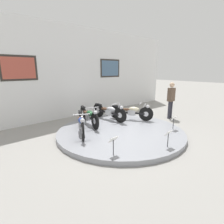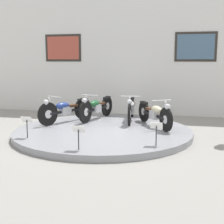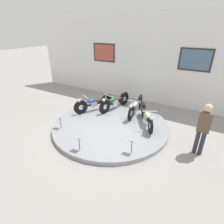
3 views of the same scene
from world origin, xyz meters
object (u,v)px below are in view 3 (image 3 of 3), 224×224
(info_placard_front_right, at_px, (132,143))
(motorcycle_green, at_px, (114,101))
(motorcycle_blue, at_px, (93,103))
(visitor_standing, at_px, (203,127))
(motorcycle_cream, at_px, (147,116))
(info_placard_front_centre, at_px, (79,140))
(info_placard_front_left, at_px, (60,120))
(motorcycle_silver, at_px, (135,106))

(info_placard_front_right, bearing_deg, motorcycle_green, 128.65)
(motorcycle_blue, height_order, visitor_standing, visitor_standing)
(motorcycle_cream, bearing_deg, visitor_standing, -19.50)
(info_placard_front_right, bearing_deg, info_placard_front_centre, -155.26)
(motorcycle_blue, distance_m, motorcycle_green, 0.99)
(info_placard_front_right, xyz_separation_m, visitor_standing, (1.80, 1.21, 0.48))
(motorcycle_blue, distance_m, motorcycle_cream, 2.61)
(info_placard_front_left, distance_m, info_placard_front_centre, 1.66)
(motorcycle_blue, relative_size, motorcycle_green, 0.92)
(info_placard_front_left, height_order, info_placard_front_centre, same)
(visitor_standing, bearing_deg, info_placard_front_centre, -150.03)
(motorcycle_cream, distance_m, info_placard_front_right, 1.93)
(motorcycle_blue, height_order, info_placard_front_left, motorcycle_blue)
(motorcycle_cream, bearing_deg, info_placard_front_right, -83.96)
(motorcycle_blue, distance_m, info_placard_front_centre, 2.92)
(motorcycle_silver, distance_m, info_placard_front_centre, 3.30)
(motorcycle_cream, relative_size, info_placard_front_centre, 3.33)
(motorcycle_blue, distance_m, motorcycle_silver, 1.95)
(motorcycle_blue, relative_size, info_placard_front_left, 3.53)
(motorcycle_blue, bearing_deg, info_placard_front_left, -96.15)
(motorcycle_blue, bearing_deg, info_placard_front_right, -34.37)
(info_placard_front_left, relative_size, info_placard_front_right, 1.00)
(motorcycle_silver, xyz_separation_m, info_placard_front_left, (-2.05, -2.56, -0.02))
(motorcycle_green, height_order, motorcycle_silver, motorcycle_green)
(info_placard_front_right, distance_m, visitor_standing, 2.22)
(motorcycle_blue, bearing_deg, motorcycle_green, 40.34)
(motorcycle_cream, distance_m, visitor_standing, 2.17)
(info_placard_front_left, bearing_deg, motorcycle_blue, 83.85)
(motorcycle_green, bearing_deg, visitor_standing, -19.36)
(visitor_standing, bearing_deg, info_placard_front_left, -165.87)
(motorcycle_cream, xyz_separation_m, info_placard_front_centre, (-1.30, -2.62, -0.01))
(motorcycle_green, height_order, visitor_standing, visitor_standing)
(motorcycle_cream, relative_size, info_placard_front_right, 3.33)
(motorcycle_cream, xyz_separation_m, info_placard_front_right, (0.20, -1.92, -0.01))
(info_placard_front_centre, bearing_deg, motorcycle_green, 99.46)
(motorcycle_silver, height_order, info_placard_front_centre, motorcycle_silver)
(info_placard_front_left, xyz_separation_m, info_placard_front_centre, (1.51, -0.69, 0.00))
(motorcycle_silver, distance_m, visitor_standing, 3.11)
(motorcycle_green, xyz_separation_m, motorcycle_silver, (1.08, -0.00, -0.00))
(motorcycle_silver, distance_m, info_placard_front_right, 2.74)
(motorcycle_silver, bearing_deg, info_placard_front_right, -69.27)
(motorcycle_green, height_order, motorcycle_cream, motorcycle_green)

